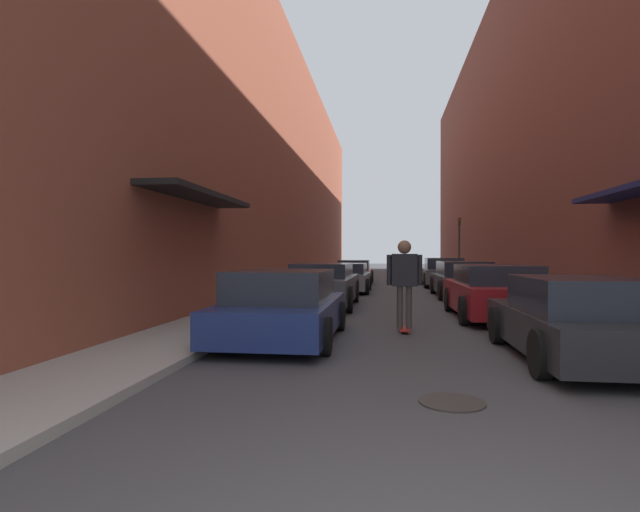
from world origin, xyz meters
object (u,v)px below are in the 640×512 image
parked_car_left_0 (283,307)px  parked_car_left_2 (345,278)px  parked_car_left_1 (323,285)px  manhole_cover (452,402)px  parked_car_right_2 (463,280)px  skateboarder (404,275)px  traffic_light (459,241)px  parked_car_left_3 (354,272)px  parked_car_right_3 (443,273)px  parked_car_right_0 (576,321)px  parked_car_right_1 (495,292)px

parked_car_left_0 → parked_car_left_2: bearing=89.1°
parked_car_left_1 → manhole_cover: (2.54, -9.29, -0.64)m
manhole_cover → parked_car_right_2: bearing=81.1°
skateboarder → parked_car_right_2: bearing=74.1°
parked_car_left_1 → traffic_light: 15.34m
parked_car_left_3 → parked_car_right_3: parked_car_right_3 is taller
parked_car_right_2 → parked_car_right_3: 6.04m
parked_car_left_3 → manhole_cover: 20.73m
parked_car_left_1 → parked_car_right_0: bearing=-56.1°
parked_car_right_0 → parked_car_right_2: bearing=90.2°
parked_car_left_2 → parked_car_left_3: size_ratio=0.98×
parked_car_right_3 → skateboarder: skateboarder is taller
parked_car_right_1 → parked_car_right_3: parked_car_right_3 is taller
parked_car_right_2 → traffic_light: 10.40m
parked_car_left_3 → parked_car_left_1: bearing=-91.0°
parked_car_left_0 → parked_car_right_3: 16.38m
skateboarder → parked_car_left_1: bearing=116.3°
parked_car_right_1 → parked_car_right_2: parked_car_right_1 is taller
parked_car_left_3 → parked_car_right_2: size_ratio=0.89×
parked_car_left_0 → skateboarder: bearing=30.6°
parked_car_left_1 → parked_car_right_3: parked_car_right_3 is taller
parked_car_left_0 → manhole_cover: size_ratio=5.91×
parked_car_right_0 → traffic_light: size_ratio=1.17×
parked_car_left_1 → manhole_cover: 9.65m
traffic_light → manhole_cover: bearing=-98.2°
parked_car_left_3 → parked_car_right_2: 8.64m
parked_car_right_3 → traffic_light: traffic_light is taller
parked_car_left_2 → traffic_light: traffic_light is taller
parked_car_left_2 → parked_car_right_0: 13.42m
parked_car_right_1 → parked_car_right_3: 11.99m
parked_car_left_2 → manhole_cover: (2.38, -15.02, -0.57)m
parked_car_left_2 → parked_car_right_3: 6.08m
parked_car_left_2 → parked_car_left_1: bearing=-91.6°
manhole_cover → parked_car_right_1: bearing=74.9°
parked_car_left_3 → parked_car_right_0: 18.75m
parked_car_left_2 → parked_car_right_2: 4.82m
parked_car_left_1 → traffic_light: bearing=67.1°
parked_car_right_0 → parked_car_right_3: bearing=90.2°
parked_car_right_3 → parked_car_left_2: bearing=-136.6°
parked_car_left_2 → parked_car_right_3: (4.42, 4.17, 0.08)m
manhole_cover → parked_car_left_0: bearing=126.4°
parked_car_right_1 → parked_car_left_0: bearing=-140.4°
parked_car_left_2 → parked_car_left_3: parked_car_left_3 is taller
parked_car_right_2 → parked_car_left_0: bearing=-115.5°
skateboarder → manhole_cover: (0.33, -4.79, -1.14)m
parked_car_left_1 → parked_car_left_2: bearing=88.4°
parked_car_right_0 → parked_car_right_2: 10.79m
parked_car_right_1 → parked_car_right_2: (0.12, 5.95, -0.01)m
parked_car_right_2 → traffic_light: size_ratio=1.37×
parked_car_left_2 → parked_car_right_2: parked_car_right_2 is taller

